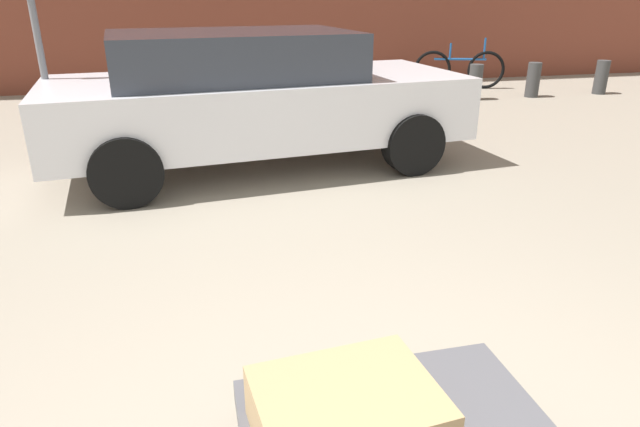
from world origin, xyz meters
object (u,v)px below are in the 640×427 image
(bicycle_leaning, at_px, (459,69))
(bollard_corner, at_px, (601,77))
(bollard_kerb_far, at_px, (533,80))
(no_parking_sign, at_px, (36,29))
(parked_car, at_px, (253,96))
(suitcase_tan_stacked_top, at_px, (346,414))
(bollard_kerb_mid, at_px, (475,82))
(bollard_kerb_near, at_px, (404,85))

(bicycle_leaning, relative_size, bollard_corner, 2.79)
(bollard_kerb_far, bearing_deg, no_parking_sign, -159.85)
(parked_car, xyz_separation_m, bollard_corner, (6.85, 3.09, -0.46))
(suitcase_tan_stacked_top, xyz_separation_m, parked_car, (0.24, 4.46, 0.32))
(parked_car, xyz_separation_m, bollard_kerb_far, (5.42, 3.09, -0.46))
(bollard_kerb_mid, bearing_deg, suitcase_tan_stacked_top, -120.88)
(bollard_corner, bearing_deg, bollard_kerb_far, 180.00)
(bollard_corner, bearing_deg, parked_car, -155.74)
(bicycle_leaning, height_order, no_parking_sign, no_parking_sign)
(suitcase_tan_stacked_top, distance_m, bicycle_leaning, 9.96)
(bicycle_leaning, bearing_deg, bollard_kerb_near, -143.91)
(no_parking_sign, bearing_deg, parked_car, -9.18)
(parked_car, distance_m, bollard_corner, 7.53)
(bicycle_leaning, relative_size, bollard_kerb_mid, 2.79)
(bicycle_leaning, relative_size, no_parking_sign, 0.73)
(bicycle_leaning, relative_size, bollard_kerb_near, 2.79)
(bollard_kerb_near, bearing_deg, bollard_kerb_mid, 0.00)
(bicycle_leaning, height_order, bollard_kerb_mid, bicycle_leaning)
(bollard_kerb_mid, bearing_deg, bollard_corner, 0.00)
(parked_car, distance_m, bicycle_leaning, 6.25)
(parked_car, distance_m, bollard_kerb_near, 4.28)
(bollard_kerb_far, bearing_deg, suitcase_tan_stacked_top, -126.86)
(bicycle_leaning, xyz_separation_m, bollard_corner, (2.29, -1.18, -0.07))
(bollard_kerb_far, bearing_deg, bicycle_leaning, 126.31)
(parked_car, xyz_separation_m, no_parking_sign, (-2.08, 0.34, 0.69))
(bicycle_leaning, bearing_deg, suitcase_tan_stacked_top, -118.76)
(bollard_kerb_near, xyz_separation_m, no_parking_sign, (-5.01, -2.75, 1.14))
(bicycle_leaning, distance_m, no_parking_sign, 7.78)
(bollard_kerb_mid, relative_size, bollard_kerb_far, 1.00)
(suitcase_tan_stacked_top, xyz_separation_m, bollard_kerb_far, (5.66, 7.55, -0.14))
(bollard_corner, height_order, no_parking_sign, no_parking_sign)
(bollard_kerb_mid, bearing_deg, bollard_kerb_far, 0.00)
(no_parking_sign, bearing_deg, bollard_kerb_mid, 23.41)
(suitcase_tan_stacked_top, height_order, bollard_kerb_mid, bollard_kerb_mid)
(suitcase_tan_stacked_top, bearing_deg, bollard_corner, 41.41)
(bollard_kerb_far, xyz_separation_m, no_parking_sign, (-7.50, -2.75, 1.14))
(suitcase_tan_stacked_top, xyz_separation_m, no_parking_sign, (-1.84, 4.80, 1.00))
(suitcase_tan_stacked_top, relative_size, bollard_corner, 1.01)
(bollard_kerb_near, relative_size, no_parking_sign, 0.26)
(parked_car, xyz_separation_m, bollard_kerb_mid, (4.28, 3.09, -0.46))
(bollard_kerb_near, height_order, bollard_kerb_mid, same)
(suitcase_tan_stacked_top, relative_size, bollard_kerb_near, 1.01)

